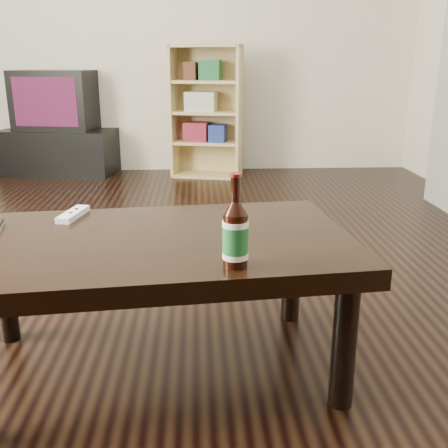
{
  "coord_description": "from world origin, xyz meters",
  "views": [
    {
      "loc": [
        0.51,
        -1.92,
        0.99
      ],
      "look_at": [
        0.57,
        -0.62,
        0.58
      ],
      "focal_mm": 42.0,
      "sensor_mm": 36.0,
      "label": 1
    }
  ],
  "objects_px": {
    "coffee_table": "(153,256)",
    "tv_stand": "(61,151)",
    "tv": "(56,100)",
    "remote": "(73,214)",
    "bookshelf": "(206,110)",
    "beer_bottle": "(235,235)"
  },
  "relations": [
    {
      "from": "coffee_table",
      "to": "tv",
      "type": "bearing_deg",
      "value": 108.63
    },
    {
      "from": "tv_stand",
      "to": "coffee_table",
      "type": "bearing_deg",
      "value": -61.03
    },
    {
      "from": "beer_bottle",
      "to": "coffee_table",
      "type": "bearing_deg",
      "value": 133.5
    },
    {
      "from": "bookshelf",
      "to": "beer_bottle",
      "type": "distance_m",
      "value": 3.33
    },
    {
      "from": "tv_stand",
      "to": "remote",
      "type": "height_order",
      "value": "remote"
    },
    {
      "from": "tv_stand",
      "to": "remote",
      "type": "xyz_separation_m",
      "value": [
        0.8,
        -3.03,
        0.28
      ]
    },
    {
      "from": "tv_stand",
      "to": "coffee_table",
      "type": "xyz_separation_m",
      "value": [
        1.1,
        -3.27,
        0.2
      ]
    },
    {
      "from": "tv",
      "to": "coffee_table",
      "type": "relative_size",
      "value": 0.57
    },
    {
      "from": "coffee_table",
      "to": "remote",
      "type": "bearing_deg",
      "value": 141.03
    },
    {
      "from": "tv_stand",
      "to": "bookshelf",
      "type": "bearing_deg",
      "value": 2.29
    },
    {
      "from": "tv_stand",
      "to": "coffee_table",
      "type": "relative_size",
      "value": 0.76
    },
    {
      "from": "beer_bottle",
      "to": "remote",
      "type": "bearing_deg",
      "value": 137.43
    },
    {
      "from": "tv",
      "to": "remote",
      "type": "xyz_separation_m",
      "value": [
        0.8,
        -3.02,
        -0.18
      ]
    },
    {
      "from": "tv",
      "to": "remote",
      "type": "height_order",
      "value": "tv"
    },
    {
      "from": "tv",
      "to": "bookshelf",
      "type": "xyz_separation_m",
      "value": [
        1.33,
        -0.19,
        -0.07
      ]
    },
    {
      "from": "tv",
      "to": "tv_stand",
      "type": "bearing_deg",
      "value": 90.0
    },
    {
      "from": "tv",
      "to": "remote",
      "type": "bearing_deg",
      "value": -64.77
    },
    {
      "from": "tv_stand",
      "to": "tv",
      "type": "relative_size",
      "value": 1.33
    },
    {
      "from": "beer_bottle",
      "to": "remote",
      "type": "xyz_separation_m",
      "value": [
        -0.54,
        0.49,
        -0.08
      ]
    },
    {
      "from": "bookshelf",
      "to": "remote",
      "type": "height_order",
      "value": "bookshelf"
    },
    {
      "from": "coffee_table",
      "to": "tv_stand",
      "type": "bearing_deg",
      "value": 108.62
    },
    {
      "from": "coffee_table",
      "to": "beer_bottle",
      "type": "distance_m",
      "value": 0.38
    }
  ]
}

